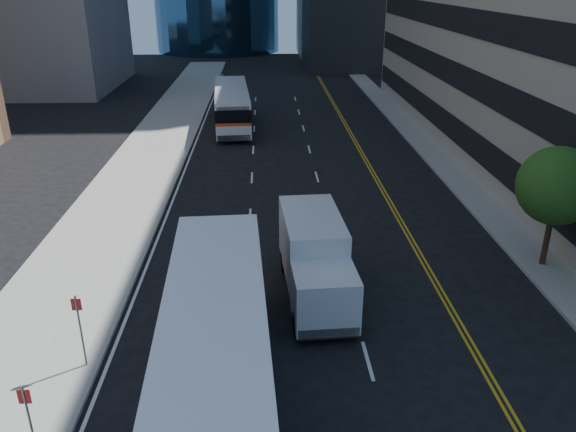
{
  "coord_description": "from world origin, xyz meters",
  "views": [
    {
      "loc": [
        -2.71,
        -12.61,
        11.36
      ],
      "look_at": [
        -1.83,
        7.39,
        2.8
      ],
      "focal_mm": 35.0,
      "sensor_mm": 36.0,
      "label": 1
    }
  ],
  "objects_px": {
    "street_tree": "(557,186)",
    "bus_front": "(216,361)",
    "box_truck": "(315,259)",
    "bus_rear": "(232,105)"
  },
  "relations": [
    {
      "from": "street_tree",
      "to": "bus_rear",
      "type": "distance_m",
      "value": 28.99
    },
    {
      "from": "box_truck",
      "to": "bus_rear",
      "type": "bearing_deg",
      "value": 95.78
    },
    {
      "from": "bus_rear",
      "to": "box_truck",
      "type": "distance_m",
      "value": 27.46
    },
    {
      "from": "bus_rear",
      "to": "box_truck",
      "type": "xyz_separation_m",
      "value": [
        4.42,
        -27.1,
        -0.09
      ]
    },
    {
      "from": "street_tree",
      "to": "box_truck",
      "type": "distance_m",
      "value": 10.27
    },
    {
      "from": "street_tree",
      "to": "bus_front",
      "type": "xyz_separation_m",
      "value": [
        -13.12,
        -8.16,
        -1.82
      ]
    },
    {
      "from": "box_truck",
      "to": "street_tree",
      "type": "bearing_deg",
      "value": 7.7
    },
    {
      "from": "street_tree",
      "to": "bus_rear",
      "type": "xyz_separation_m",
      "value": [
        -14.3,
        25.15,
        -1.95
      ]
    },
    {
      "from": "bus_front",
      "to": "box_truck",
      "type": "height_order",
      "value": "bus_front"
    },
    {
      "from": "bus_front",
      "to": "bus_rear",
      "type": "relative_size",
      "value": 1.08
    }
  ]
}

